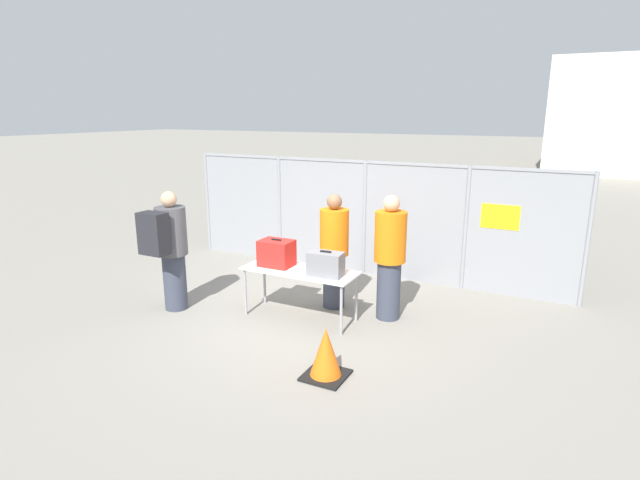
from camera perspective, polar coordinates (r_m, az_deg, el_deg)
name	(u,v)px	position (r m, az deg, el deg)	size (l,w,h in m)	color
ground_plane	(301,319)	(7.42, -2.21, -9.00)	(120.00, 120.00, 0.00)	gray
fence_section	(365,216)	(9.17, 5.22, 2.78)	(7.34, 0.07, 2.11)	gray
inspection_table	(300,274)	(7.23, -2.34, -3.93)	(1.69, 0.64, 0.74)	silver
suitcase_red	(277,253)	(7.36, -4.99, -1.50)	(0.49, 0.36, 0.41)	red
suitcase_grey	(326,264)	(6.89, 0.65, -2.78)	(0.50, 0.31, 0.36)	slate
traveler_hooded	(169,247)	(7.75, -16.86, -0.72)	(0.45, 0.70, 1.83)	#383D4C
security_worker_near	(334,250)	(7.57, 1.62, -1.14)	(0.44, 0.44, 1.77)	#383D4C
security_worker_far	(390,256)	(7.21, 7.98, -1.84)	(0.45, 0.45, 1.83)	#383D4C
utility_trailer	(444,239)	(10.53, 14.00, 0.15)	(3.55, 2.01, 0.75)	#4C6B47
traffic_cone	(326,354)	(5.81, 0.66, -12.93)	(0.48, 0.48, 0.60)	black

